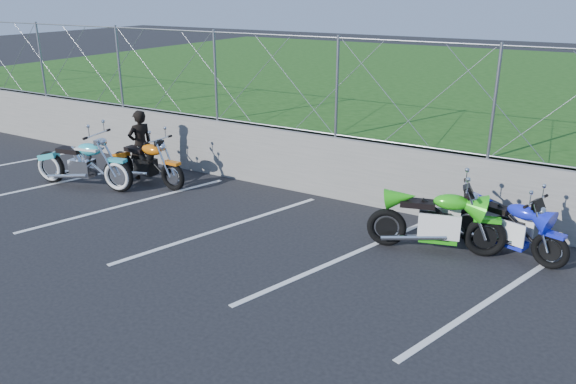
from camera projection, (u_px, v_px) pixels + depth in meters
The scene contains 10 objects.
ground at pixel (189, 248), 9.48m from camera, with size 90.00×90.00×0.00m, color black.
retaining_wall at pixel (293, 160), 12.09m from camera, with size 30.00×0.22×1.30m, color slate.
grass_field at pixel (433, 91), 20.17m from camera, with size 30.00×20.00×1.30m, color #1D4813.
chain_link_fence at pixel (293, 83), 11.53m from camera, with size 28.00×0.03×2.00m.
parking_lines at pixel (280, 242), 9.72m from camera, with size 18.29×4.31×0.01m.
cruiser_turquoise at pixel (84, 165), 12.24m from camera, with size 2.51×0.79×1.26m.
naked_orange at pixel (147, 164), 12.43m from camera, with size 2.21×0.75×1.10m.
sportbike_green at pixel (438, 223), 9.23m from camera, with size 2.20×0.87×1.17m.
sportbike_blue at pixel (510, 229), 9.14m from camera, with size 1.96×0.80×1.04m.
person_standing at pixel (141, 145), 12.78m from camera, with size 0.58×0.38×1.58m, color black.
Camera 1 is at (5.83, -6.53, 4.14)m, focal length 35.00 mm.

